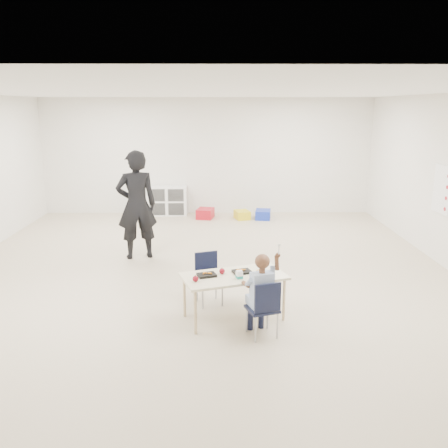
{
  "coord_description": "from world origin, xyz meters",
  "views": [
    {
      "loc": [
        0.26,
        -7.11,
        2.58
      ],
      "look_at": [
        0.35,
        -0.12,
        0.85
      ],
      "focal_mm": 38.0,
      "sensor_mm": 36.0,
      "label": 1
    }
  ],
  "objects_px": {
    "table": "(234,297)",
    "cubby_shelf": "(158,201)",
    "child": "(262,291)",
    "adult": "(137,205)",
    "chair_near": "(262,308)"
  },
  "relations": [
    {
      "from": "table",
      "to": "child",
      "type": "height_order",
      "value": "child"
    },
    {
      "from": "table",
      "to": "chair_near",
      "type": "distance_m",
      "value": 0.56
    },
    {
      "from": "table",
      "to": "adult",
      "type": "bearing_deg",
      "value": 104.15
    },
    {
      "from": "child",
      "to": "cubby_shelf",
      "type": "height_order",
      "value": "child"
    },
    {
      "from": "table",
      "to": "child",
      "type": "relative_size",
      "value": 1.28
    },
    {
      "from": "adult",
      "to": "cubby_shelf",
      "type": "bearing_deg",
      "value": -106.6
    },
    {
      "from": "table",
      "to": "cubby_shelf",
      "type": "bearing_deg",
      "value": 87.36
    },
    {
      "from": "child",
      "to": "cubby_shelf",
      "type": "distance_m",
      "value": 6.66
    },
    {
      "from": "chair_near",
      "to": "cubby_shelf",
      "type": "distance_m",
      "value": 6.65
    },
    {
      "from": "adult",
      "to": "child",
      "type": "bearing_deg",
      "value": 105.05
    },
    {
      "from": "table",
      "to": "child",
      "type": "distance_m",
      "value": 0.61
    },
    {
      "from": "child",
      "to": "adult",
      "type": "distance_m",
      "value": 3.54
    },
    {
      "from": "cubby_shelf",
      "to": "chair_near",
      "type": "bearing_deg",
      "value": -72.81
    },
    {
      "from": "chair_near",
      "to": "cubby_shelf",
      "type": "relative_size",
      "value": 0.49
    },
    {
      "from": "table",
      "to": "adult",
      "type": "distance_m",
      "value": 3.04
    }
  ]
}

